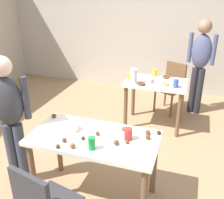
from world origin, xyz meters
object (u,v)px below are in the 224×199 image
object	(u,v)px
dining_table_far	(155,90)
soda_can	(92,143)
person_adult_far	(200,59)
dining_table_near	(94,146)
mixing_bowl	(70,127)
chair_far_table	(172,84)
person_girl_near	(10,113)
pitcher_far	(134,76)

from	to	relation	value
dining_table_far	soda_can	world-z (taller)	soda_can
person_adult_far	soda_can	distance (m)	2.79
dining_table_near	mixing_bowl	distance (m)	0.31
person_adult_far	soda_can	xyz separation A→B (m)	(-0.85, -2.65, -0.17)
dining_table_far	mixing_bowl	bearing A→B (deg)	-108.57
dining_table_far	person_adult_far	world-z (taller)	person_adult_far
chair_far_table	soda_can	distance (m)	2.65
person_adult_far	mixing_bowl	size ratio (longest dim) A/B	10.03
dining_table_near	chair_far_table	bearing A→B (deg)	78.36
person_girl_near	pitcher_far	distance (m)	1.87
chair_far_table	pitcher_far	size ratio (longest dim) A/B	3.89
chair_far_table	pitcher_far	world-z (taller)	pitcher_far
person_adult_far	soda_can	world-z (taller)	person_adult_far
dining_table_near	dining_table_far	size ratio (longest dim) A/B	1.35
person_girl_near	mixing_bowl	bearing A→B (deg)	8.67
dining_table_far	chair_far_table	world-z (taller)	chair_far_table
dining_table_far	soda_can	distance (m)	1.97
dining_table_near	chair_far_table	size ratio (longest dim) A/B	1.44
chair_far_table	person_girl_near	size ratio (longest dim) A/B	0.58
dining_table_near	person_girl_near	bearing A→B (deg)	-176.02
chair_far_table	pitcher_far	bearing A→B (deg)	-121.18
dining_table_far	soda_can	size ratio (longest dim) A/B	7.60
mixing_bowl	pitcher_far	size ratio (longest dim) A/B	0.72
dining_table_near	person_adult_far	distance (m)	2.63
soda_can	pitcher_far	xyz separation A→B (m)	(-0.07, 1.78, 0.05)
soda_can	person_adult_far	bearing A→B (deg)	72.28
dining_table_far	pitcher_far	bearing A→B (deg)	-151.11
soda_can	pitcher_far	size ratio (longest dim) A/B	0.55
chair_far_table	person_girl_near	world-z (taller)	person_girl_near
dining_table_near	soda_can	bearing A→B (deg)	-72.51
chair_far_table	person_adult_far	xyz separation A→B (m)	(0.42, 0.05, 0.48)
dining_table_far	person_girl_near	size ratio (longest dim) A/B	0.62
person_adult_far	person_girl_near	bearing A→B (deg)	-125.90
person_girl_near	soda_can	bearing A→B (deg)	-8.09
dining_table_far	person_girl_near	distance (m)	2.20
dining_table_near	mixing_bowl	xyz separation A→B (m)	(-0.27, 0.03, 0.15)
person_girl_near	mixing_bowl	xyz separation A→B (m)	(0.64, 0.10, -0.10)
person_girl_near	mixing_bowl	distance (m)	0.65
chair_far_table	mixing_bowl	world-z (taller)	chair_far_table
person_adult_far	dining_table_far	bearing A→B (deg)	-130.80
dining_table_far	mixing_bowl	distance (m)	1.82
soda_can	dining_table_far	bearing A→B (deg)	82.92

